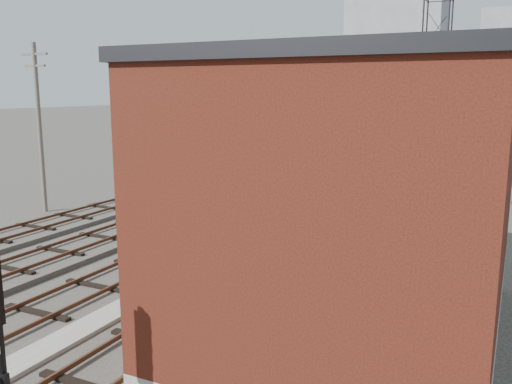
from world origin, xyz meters
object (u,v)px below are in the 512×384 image
Objects in this scene: car_grey at (262,143)px; switch_stand at (288,174)px; site_trailer at (280,148)px; car_silver at (216,151)px; car_red at (271,148)px.

switch_stand is at bearing -132.41° from car_grey.
site_trailer is 1.53× the size of car_silver.
car_red reaches higher than car_grey.
switch_stand reaches higher than car_grey.
car_grey is at bearing 113.97° from switch_stand.
site_trailer is 4.89m from car_red.
car_red is 5.97m from car_silver.
switch_stand is at bearing -124.17° from car_red.
car_silver is at bearing -167.64° from site_trailer.
site_trailer is at bearing -71.61° from car_silver.
car_grey is at bearing 8.24° from car_silver.
switch_stand is 0.27× the size of car_grey.
car_silver is (-6.58, -0.54, -0.61)m from site_trailer.
switch_stand is 22.19m from car_grey.
site_trailer is at bearing 110.10° from switch_stand.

